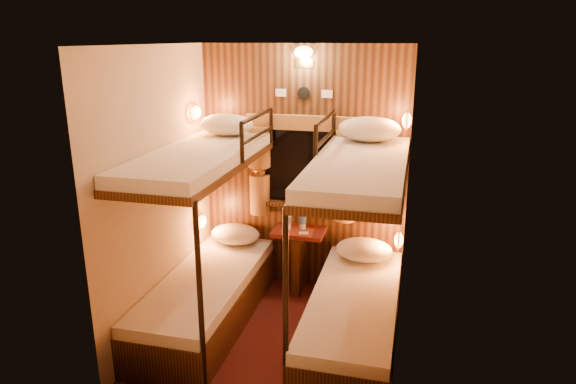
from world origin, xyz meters
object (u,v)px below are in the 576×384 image
(bunk_right, at_px, (355,281))
(bottle_left, at_px, (288,219))
(bunk_left, at_px, (206,265))
(bottle_right, at_px, (302,218))
(table, at_px, (299,252))

(bunk_right, distance_m, bottle_left, 1.10)
(bunk_right, xyz_separation_m, bottle_left, (-0.76, 0.77, 0.20))
(bunk_left, xyz_separation_m, bottle_right, (0.67, 0.82, 0.20))
(bunk_right, bearing_deg, bunk_left, 180.00)
(bunk_left, bearing_deg, bottle_left, 55.18)
(bunk_left, xyz_separation_m, table, (0.65, 0.78, -0.14))
(table, xyz_separation_m, bottle_right, (0.03, 0.04, 0.35))
(bunk_left, relative_size, bunk_right, 1.00)
(bottle_left, bearing_deg, bunk_left, -124.82)
(bunk_left, height_order, bottle_right, bunk_left)
(bunk_left, xyz_separation_m, bottle_left, (0.54, 0.77, 0.20))
(bunk_right, relative_size, bottle_right, 7.38)
(bottle_right, bearing_deg, bunk_left, -129.44)
(bottle_left, bearing_deg, bottle_right, 18.52)
(table, relative_size, bottle_left, 2.64)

